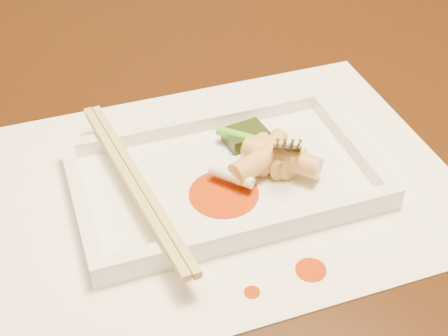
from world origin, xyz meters
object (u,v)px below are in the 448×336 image
object	(u,v)px
plate_base	(224,180)
chopstick_a	(130,182)
table	(222,151)
placemat	(224,184)
fork	(295,80)

from	to	relation	value
plate_base	chopstick_a	world-z (taller)	chopstick_a
table	chopstick_a	distance (m)	0.25
plate_base	placemat	bearing A→B (deg)	180.00
plate_base	fork	world-z (taller)	fork
table	chopstick_a	world-z (taller)	chopstick_a
table	plate_base	xyz separation A→B (m)	(-0.05, -0.16, 0.11)
table	placemat	world-z (taller)	placemat
table	fork	world-z (taller)	fork
table	plate_base	bearing A→B (deg)	-108.33
table	plate_base	world-z (taller)	plate_base
placemat	table	bearing A→B (deg)	71.67
placemat	plate_base	distance (m)	0.00
plate_base	fork	distance (m)	0.11
fork	placemat	bearing A→B (deg)	-165.58
plate_base	chopstick_a	size ratio (longest dim) A/B	1.14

